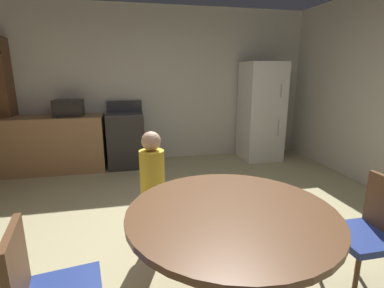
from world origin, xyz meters
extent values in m
plane|color=tan|center=(0.00, 0.00, 0.00)|extent=(14.00, 14.00, 0.00)
cube|color=beige|center=(0.00, 3.00, 1.35)|extent=(5.96, 0.12, 2.70)
cube|color=#9E754C|center=(-1.78, 2.60, 0.45)|extent=(1.80, 0.60, 0.90)
cube|color=#2D2B28|center=(-0.53, 2.60, 0.45)|extent=(0.60, 0.60, 0.90)
cube|color=#38383D|center=(-0.53, 2.60, 0.91)|extent=(0.60, 0.60, 0.02)
cube|color=#38383D|center=(-0.53, 2.88, 1.01)|extent=(0.60, 0.04, 0.18)
cube|color=white|center=(1.91, 2.55, 0.88)|extent=(0.68, 0.66, 1.76)
cylinder|color=#B2B2B7|center=(2.09, 2.21, 1.28)|extent=(0.02, 0.02, 0.22)
cylinder|color=#B2B2B7|center=(2.09, 2.21, 0.63)|extent=(0.02, 0.02, 0.30)
cube|color=black|center=(-1.39, 2.60, 1.03)|extent=(0.44, 0.32, 0.26)
cylinder|color=brown|center=(0.13, -0.77, 0.36)|extent=(0.14, 0.14, 0.72)
cylinder|color=brown|center=(0.13, -0.77, 0.74)|extent=(1.29, 1.29, 0.04)
cylinder|color=brown|center=(0.95, -0.95, 0.21)|extent=(0.03, 0.03, 0.43)
cylinder|color=brown|center=(0.95, -0.61, 0.21)|extent=(0.03, 0.03, 0.43)
cylinder|color=brown|center=(1.29, -0.61, 0.21)|extent=(0.03, 0.03, 0.43)
cube|color=navy|center=(1.12, -0.78, 0.45)|extent=(0.40, 0.40, 0.05)
cube|color=brown|center=(-1.02, -0.95, 0.66)|extent=(0.09, 0.38, 0.42)
cylinder|color=#8C337A|center=(-0.28, 0.13, 0.25)|extent=(0.17, 0.17, 0.50)
cylinder|color=gold|center=(-0.28, 0.13, 0.71)|extent=(0.29, 0.29, 0.42)
sphere|color=#D6A884|center=(-0.28, 0.13, 1.00)|extent=(0.17, 0.17, 0.17)
camera|label=1|loc=(-0.45, -2.29, 1.58)|focal=26.83mm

